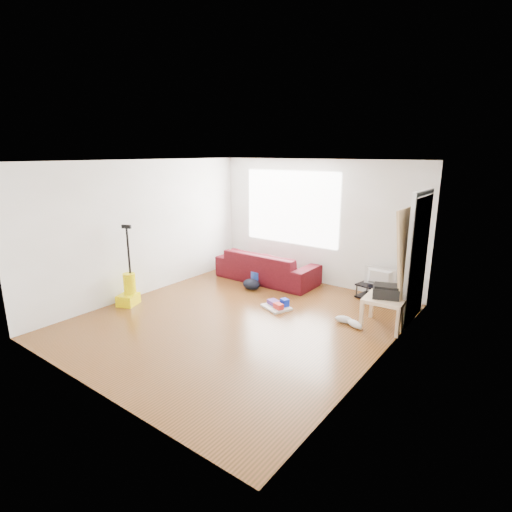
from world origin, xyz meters
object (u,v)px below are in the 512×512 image
Objects in this scene: cleaning_tray at (277,305)px; backpack at (251,289)px; sofa at (267,280)px; bucket at (258,284)px; tv_stand at (378,293)px; side_table at (385,302)px; vacuum at (129,290)px.

cleaning_tray reaches higher than backpack.
sofa is 7.64× the size of bucket.
tv_stand reaches higher than bucket.
tv_stand reaches higher than cleaning_tray.
bucket is 0.77× the size of backpack.
side_table is at bearing -54.94° from tv_stand.
vacuum is at bearing -114.88° from backpack.
cleaning_tray is 2.64m from vacuum.
cleaning_tray is 0.40× the size of vacuum.
vacuum is (-1.17, -2.57, 0.26)m from sofa.
vacuum is at bearing -130.28° from tv_stand.
bucket is at bearing 111.84° from backpack.
cleaning_tray is (-1.25, -1.42, -0.09)m from tv_stand.
sofa reaches higher than bucket.
vacuum is (-1.17, -2.25, 0.26)m from bucket.
sofa is at bearing 43.67° from vacuum.
side_table is 0.45× the size of vacuum.
vacuum reaches higher than bucket.
bucket is (-2.78, 0.48, -0.41)m from side_table.
backpack is at bearing 151.87° from cleaning_tray.
sofa is 5.87× the size of backpack.
tv_stand is at bearing 17.60° from vacuum.
cleaning_tray is (1.05, -0.83, 0.05)m from bucket.
cleaning_tray is at bearing 132.15° from sofa.
sofa is 3.82× the size of cleaning_tray.
side_table is (2.78, -0.80, 0.41)m from sofa.
sofa is at bearing 104.28° from backpack.
backpack is at bearing -76.02° from bucket.
bucket is at bearing 88.79° from sofa.
tv_stand is 1.23× the size of side_table.
vacuum is (-1.25, -1.94, 0.26)m from backpack.
sofa reaches higher than backpack.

